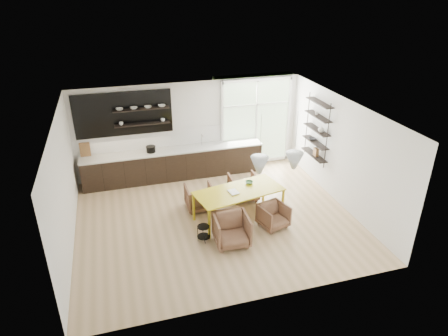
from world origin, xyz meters
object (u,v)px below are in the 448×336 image
at_px(dining_table, 239,192).
at_px(armchair_front_right, 274,216).
at_px(wire_stool, 204,231).
at_px(armchair_front_left, 232,230).
at_px(armchair_back_left, 199,197).
at_px(armchair_back_right, 243,187).

xyz_separation_m(dining_table, armchair_front_right, (0.72, -0.61, -0.46)).
bearing_deg(dining_table, wire_stool, -159.18).
bearing_deg(armchair_front_left, armchair_front_right, 20.73).
distance_m(armchair_front_left, wire_stool, 0.68).
bearing_deg(wire_stool, dining_table, 32.65).
distance_m(armchair_back_left, wire_stool, 1.50).
bearing_deg(armchair_back_left, armchair_front_left, 101.93).
distance_m(armchair_front_right, wire_stool, 1.82).
relative_size(armchair_back_left, wire_stool, 1.84).
bearing_deg(armchair_front_right, armchair_front_left, -177.76).
bearing_deg(armchair_back_right, armchair_back_left, 9.81).
relative_size(armchair_back_right, wire_stool, 1.95).
height_order(armchair_front_left, wire_stool, armchair_front_left).
bearing_deg(armchair_front_right, dining_table, 124.51).
xyz_separation_m(dining_table, armchair_back_right, (0.45, 0.95, -0.40)).
distance_m(armchair_back_right, armchair_front_right, 1.58).
xyz_separation_m(armchair_back_right, armchair_front_left, (-0.95, -1.95, 0.02)).
bearing_deg(dining_table, armchair_front_left, -128.35).
distance_m(dining_table, armchair_back_right, 1.13).
distance_m(armchair_back_left, armchair_back_right, 1.32).
height_order(armchair_back_left, wire_stool, armchair_back_left).
distance_m(armchair_back_right, wire_stool, 2.27).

